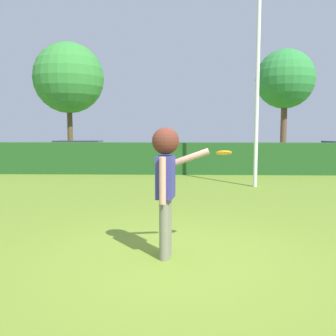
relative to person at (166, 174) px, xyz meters
The scene contains 8 objects.
ground_plane 1.19m from the person, 26.67° to the right, with size 60.00×60.00×0.00m, color olive.
person is the anchor object (origin of this frame).
frisbee 0.89m from the person, 17.89° to the left, with size 0.22×0.22×0.08m.
lamppost 7.39m from the person, 69.03° to the left, with size 0.24×0.24×6.10m.
hedge_row 10.04m from the person, 89.21° to the left, with size 28.67×0.90×1.25m, color #21501F.
parked_car_white 14.20m from the person, 110.09° to the left, with size 4.29×1.99×1.25m.
willow_tree 17.87m from the person, 110.71° to the left, with size 3.98×3.98×6.70m.
maple_tree 17.88m from the person, 69.86° to the left, with size 3.29×3.29×6.25m.
Camera 1 is at (0.06, -4.97, 1.77)m, focal length 39.88 mm.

